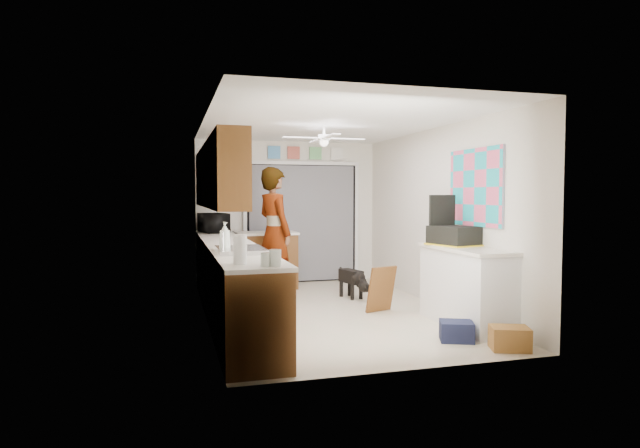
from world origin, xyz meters
TOP-DOWN VIEW (x-y plane):
  - floor at (0.00, 0.00)m, footprint 5.00×5.00m
  - ceiling at (0.00, 0.00)m, footprint 5.00×5.00m
  - wall_back at (0.00, 2.50)m, footprint 3.20×0.00m
  - wall_front at (0.00, -2.50)m, footprint 3.20×0.00m
  - wall_left at (-1.60, 0.00)m, footprint 0.00×5.00m
  - wall_right at (1.60, 0.00)m, footprint 0.00×5.00m
  - left_base_cabinets at (-1.30, 0.00)m, footprint 0.60×4.80m
  - left_countertop at (-1.29, 0.00)m, footprint 0.62×4.80m
  - upper_cabinets at (-1.44, 0.20)m, footprint 0.32×4.00m
  - sink_basin at (-1.29, -1.00)m, footprint 0.50×0.76m
  - faucet at (-1.48, -1.00)m, footprint 0.03×0.03m
  - peninsula_base at (-0.50, 2.00)m, footprint 1.00×0.60m
  - peninsula_top at (-0.50, 2.00)m, footprint 1.04×0.64m
  - back_opening_recess at (0.25, 2.47)m, footprint 2.00×0.06m
  - curtain_panel at (0.25, 2.43)m, footprint 1.90×0.03m
  - door_trim_left at (-0.77, 2.44)m, footprint 0.06×0.04m
  - door_trim_right at (1.27, 2.44)m, footprint 0.06×0.04m
  - door_trim_head at (0.25, 2.44)m, footprint 2.10×0.04m
  - header_frame_1 at (-0.25, 2.47)m, footprint 0.22×0.02m
  - header_frame_2 at (0.10, 2.47)m, footprint 0.22×0.02m
  - header_frame_3 at (0.50, 2.47)m, footprint 0.22×0.02m
  - header_frame_4 at (0.90, 2.47)m, footprint 0.22×0.02m
  - route66_sign at (-0.95, 2.47)m, footprint 0.22×0.02m
  - right_counter_base at (1.35, -1.20)m, footprint 0.50×1.40m
  - right_counter_top at (1.34, -1.20)m, footprint 0.54×1.44m
  - abstract_painting at (1.58, -1.00)m, footprint 0.03×1.15m
  - ceiling_fan at (0.00, 0.20)m, footprint 1.14×1.14m
  - microwave at (-1.33, 2.08)m, footprint 0.51×0.65m
  - soap_bottle at (-1.45, -0.92)m, footprint 0.16×0.16m
  - jar_a at (-1.15, -2.25)m, footprint 0.14×0.14m
  - jar_b at (-1.24, -2.25)m, footprint 0.10×0.10m
  - paper_towel_roll at (-1.43, -2.03)m, footprint 0.14×0.14m
  - suitcase at (1.32, -0.95)m, footprint 0.53×0.63m
  - suitcase_rim at (1.32, -0.95)m, footprint 0.57×0.67m
  - suitcase_lid at (1.32, -0.66)m, footprint 0.41×0.13m
  - cardboard_box at (1.25, -2.20)m, footprint 0.45×0.39m
  - navy_crate at (0.90, -1.77)m, footprint 0.43×0.40m
  - cabinet_door_panel at (0.66, -0.25)m, footprint 0.44×0.28m
  - man at (-0.50, 1.17)m, footprint 0.68×0.83m
  - dog at (0.60, 0.80)m, footprint 0.41×0.66m

SIDE VIEW (x-z plane):
  - floor at x=0.00m, z-range 0.00..0.00m
  - navy_crate at x=0.90m, z-range 0.00..0.21m
  - cardboard_box at x=1.25m, z-range 0.00..0.23m
  - dog at x=0.60m, z-range 0.00..0.48m
  - cabinet_door_panel at x=0.66m, z-range 0.00..0.62m
  - left_base_cabinets at x=-1.30m, z-range 0.00..0.90m
  - peninsula_base at x=-0.50m, z-range 0.00..0.90m
  - right_counter_base at x=1.35m, z-range 0.00..0.90m
  - left_countertop at x=-1.29m, z-range 0.90..0.94m
  - peninsula_top at x=-0.50m, z-range 0.90..0.94m
  - right_counter_top at x=1.34m, z-range 0.90..0.94m
  - suitcase_rim at x=1.32m, z-range 0.94..0.96m
  - sink_basin at x=-1.29m, z-range 0.92..0.98m
  - man at x=-0.50m, z-range 0.00..1.98m
  - jar_b at x=-1.24m, z-range 0.94..1.06m
  - jar_a at x=-1.15m, z-range 0.94..1.09m
  - faucet at x=-1.48m, z-range 0.94..1.16m
  - back_opening_recess at x=0.25m, z-range 0.00..2.10m
  - door_trim_left at x=-0.77m, z-range 0.00..2.10m
  - door_trim_right at x=1.27m, z-range 0.00..2.10m
  - curtain_panel at x=0.25m, z-range 0.03..2.08m
  - suitcase at x=1.32m, z-range 0.94..1.17m
  - paper_towel_roll at x=-1.43m, z-range 0.94..1.20m
  - microwave at x=-1.33m, z-range 0.94..1.26m
  - soap_bottle at x=-1.45m, z-range 0.94..1.27m
  - wall_back at x=0.00m, z-range -0.35..2.85m
  - wall_front at x=0.00m, z-range -0.35..2.85m
  - wall_left at x=-1.60m, z-range -1.25..3.75m
  - wall_right at x=1.60m, z-range -1.25..3.75m
  - suitcase_lid at x=1.32m, z-range 1.06..1.56m
  - abstract_painting at x=1.58m, z-range 1.17..2.12m
  - upper_cabinets at x=-1.44m, z-range 1.40..2.20m
  - door_trim_head at x=0.25m, z-range 2.09..2.15m
  - header_frame_1 at x=-0.25m, z-range 2.19..2.41m
  - header_frame_2 at x=0.10m, z-range 2.19..2.41m
  - header_frame_3 at x=0.50m, z-range 2.19..2.41m
  - header_frame_4 at x=0.90m, z-range 2.19..2.41m
  - route66_sign at x=-0.95m, z-range 2.17..2.43m
  - ceiling_fan at x=0.00m, z-range 2.20..2.44m
  - ceiling at x=0.00m, z-range 2.50..2.50m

